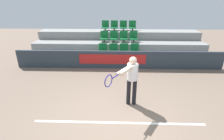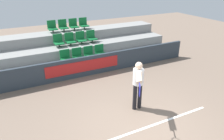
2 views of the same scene
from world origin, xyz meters
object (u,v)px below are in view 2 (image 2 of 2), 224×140
at_px(stadium_chair_6, 81,38).
at_px(stadium_chair_8, 52,27).
at_px(stadium_chair_4, 58,41).
at_px(stadium_chair_11, 84,24).
at_px(stadium_chair_2, 89,53).
at_px(stadium_chair_7, 91,37).
at_px(tennis_player, 138,81).
at_px(stadium_chair_5, 70,40).
at_px(stadium_chair_10, 74,25).
at_px(stadium_chair_1, 78,55).
at_px(stadium_chair_3, 100,52).
at_px(stadium_chair_0, 66,57).
at_px(stadium_chair_9, 63,26).

relative_size(stadium_chair_6, stadium_chair_8, 1.00).
distance_m(stadium_chair_4, stadium_chair_11, 1.99).
bearing_deg(stadium_chair_2, stadium_chair_11, 75.31).
bearing_deg(stadium_chair_6, stadium_chair_7, 0.00).
bearing_deg(stadium_chair_4, stadium_chair_8, 90.00).
relative_size(stadium_chair_4, stadium_chair_11, 1.00).
bearing_deg(stadium_chair_2, stadium_chair_8, 117.67).
bearing_deg(stadium_chair_2, tennis_player, -88.81).
xyz_separation_m(stadium_chair_11, tennis_player, (-0.47, -5.96, -0.58)).
height_order(stadium_chair_5, stadium_chair_10, stadium_chair_10).
bearing_deg(stadium_chair_8, tennis_player, -78.86).
relative_size(stadium_chair_1, stadium_chair_10, 1.00).
bearing_deg(stadium_chair_5, stadium_chair_6, 0.00).
bearing_deg(stadium_chair_3, stadium_chair_2, 180.00).
distance_m(stadium_chair_0, stadium_chair_3, 1.64).
xyz_separation_m(stadium_chair_0, stadium_chair_7, (1.64, 1.04, 0.45)).
relative_size(stadium_chair_0, stadium_chair_2, 1.00).
bearing_deg(stadium_chair_3, tennis_player, -96.86).
xyz_separation_m(stadium_chair_2, stadium_chair_10, (0.00, 2.08, 0.89)).
distance_m(stadium_chair_6, stadium_chair_8, 1.57).
bearing_deg(stadium_chair_3, stadium_chair_0, 180.00).
xyz_separation_m(stadium_chair_3, stadium_chair_5, (-1.09, 1.04, 0.45)).
bearing_deg(stadium_chair_6, stadium_chair_8, 136.36).
bearing_deg(stadium_chair_0, stadium_chair_4, 90.00).
bearing_deg(stadium_chair_5, stadium_chair_2, -62.33).
bearing_deg(stadium_chair_11, stadium_chair_0, -128.19).
relative_size(stadium_chair_4, stadium_chair_7, 1.00).
xyz_separation_m(stadium_chair_6, stadium_chair_9, (-0.55, 1.04, 0.45)).
relative_size(stadium_chair_10, stadium_chair_11, 1.00).
xyz_separation_m(stadium_chair_0, stadium_chair_5, (0.55, 1.04, 0.45)).
xyz_separation_m(stadium_chair_2, stadium_chair_6, (0.00, 1.04, 0.45)).
xyz_separation_m(stadium_chair_1, stadium_chair_4, (-0.55, 1.04, 0.45)).
distance_m(stadium_chair_0, stadium_chair_2, 1.09).
height_order(stadium_chair_3, stadium_chair_8, stadium_chair_8).
bearing_deg(stadium_chair_6, stadium_chair_1, -117.67).
distance_m(stadium_chair_1, stadium_chair_8, 2.33).
bearing_deg(stadium_chair_0, stadium_chair_8, 90.00).
distance_m(stadium_chair_5, tennis_player, 4.96).
distance_m(stadium_chair_8, tennis_player, 6.10).
distance_m(stadium_chair_4, stadium_chair_9, 1.26).
xyz_separation_m(stadium_chair_4, stadium_chair_5, (0.55, 0.00, 0.00)).
relative_size(stadium_chair_3, tennis_player, 0.35).
bearing_deg(stadium_chair_6, stadium_chair_0, -136.36).
xyz_separation_m(stadium_chair_0, stadium_chair_1, (0.55, 0.00, 0.00)).
relative_size(stadium_chair_6, stadium_chair_11, 1.00).
bearing_deg(stadium_chair_4, stadium_chair_2, -43.64).
bearing_deg(stadium_chair_1, stadium_chair_3, 0.00).
distance_m(stadium_chair_5, stadium_chair_11, 1.57).
bearing_deg(stadium_chair_10, stadium_chair_5, -117.67).
bearing_deg(stadium_chair_2, stadium_chair_3, 0.00).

